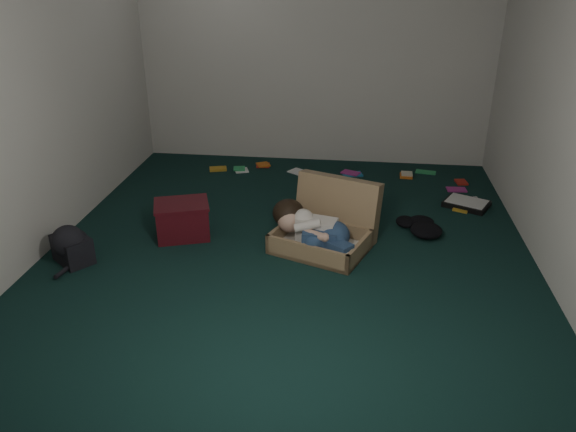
# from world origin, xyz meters

# --- Properties ---
(floor) EXTENTS (4.50, 4.50, 0.00)m
(floor) POSITION_xyz_m (0.00, 0.00, 0.00)
(floor) COLOR black
(floor) RESTS_ON ground
(wall_back) EXTENTS (4.50, 0.00, 4.50)m
(wall_back) POSITION_xyz_m (0.00, 2.25, 1.30)
(wall_back) COLOR silver
(wall_back) RESTS_ON ground
(wall_front) EXTENTS (4.50, 0.00, 4.50)m
(wall_front) POSITION_xyz_m (0.00, -2.25, 1.30)
(wall_front) COLOR silver
(wall_front) RESTS_ON ground
(wall_left) EXTENTS (0.00, 4.50, 4.50)m
(wall_left) POSITION_xyz_m (-2.00, 0.00, 1.30)
(wall_left) COLOR silver
(wall_left) RESTS_ON ground
(wall_right) EXTENTS (0.00, 4.50, 4.50)m
(wall_right) POSITION_xyz_m (2.00, 0.00, 1.30)
(wall_right) COLOR silver
(wall_right) RESTS_ON ground
(suitcase) EXTENTS (0.95, 0.94, 0.55)m
(suitcase) POSITION_xyz_m (0.31, 0.09, 0.16)
(suitcase) COLOR #997A54
(suitcase) RESTS_ON floor
(person) EXTENTS (0.72, 0.59, 0.34)m
(person) POSITION_xyz_m (0.19, -0.07, 0.21)
(person) COLOR silver
(person) RESTS_ON suitcase
(maroon_bin) EXTENTS (0.55, 0.49, 0.32)m
(maroon_bin) POSITION_xyz_m (-0.95, 0.07, 0.16)
(maroon_bin) COLOR #480E15
(maroon_bin) RESTS_ON floor
(backpack) EXTENTS (0.51, 0.50, 0.24)m
(backpack) POSITION_xyz_m (-1.70, -0.48, 0.12)
(backpack) COLOR black
(backpack) RESTS_ON floor
(clothing_pile) EXTENTS (0.43, 0.36, 0.13)m
(clothing_pile) POSITION_xyz_m (1.12, 0.44, 0.06)
(clothing_pile) COLOR black
(clothing_pile) RESTS_ON floor
(paper_tray) EXTENTS (0.50, 0.45, 0.06)m
(paper_tray) POSITION_xyz_m (1.63, 1.04, 0.03)
(paper_tray) COLOR black
(paper_tray) RESTS_ON floor
(book_scatter) EXTENTS (2.92, 1.21, 0.02)m
(book_scatter) POSITION_xyz_m (0.63, 1.63, 0.01)
(book_scatter) COLOR gold
(book_scatter) RESTS_ON floor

